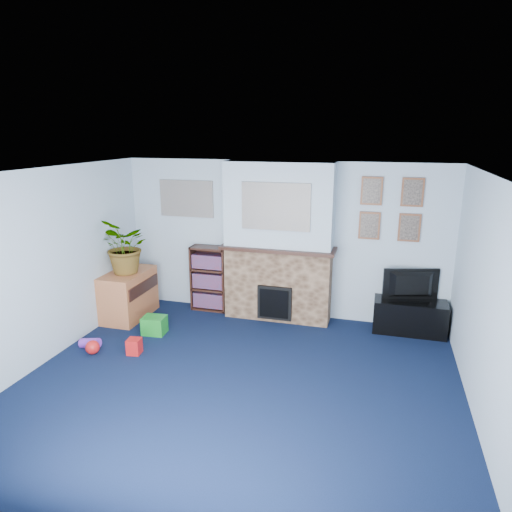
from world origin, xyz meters
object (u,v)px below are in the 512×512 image
(tv_stand, at_px, (409,318))
(sideboard, at_px, (129,295))
(television, at_px, (412,286))
(bookshelf, at_px, (210,280))

(tv_stand, distance_m, sideboard, 4.23)
(television, distance_m, bookshelf, 3.10)
(tv_stand, distance_m, bookshelf, 3.11)
(television, height_order, bookshelf, bookshelf)
(tv_stand, xyz_separation_m, sideboard, (-4.19, -0.57, 0.12))
(tv_stand, bearing_deg, bookshelf, 178.58)
(tv_stand, relative_size, television, 1.27)
(television, distance_m, sideboard, 4.25)
(tv_stand, bearing_deg, television, 90.00)
(tv_stand, bearing_deg, sideboard, -172.23)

